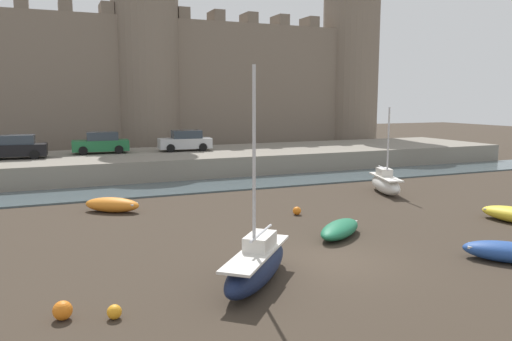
# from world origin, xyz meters

# --- Properties ---
(ground_plane) EXTENTS (160.00, 160.00, 0.00)m
(ground_plane) POSITION_xyz_m (0.00, 0.00, 0.00)
(ground_plane) COLOR #382D23
(water_channel) EXTENTS (80.00, 4.50, 0.10)m
(water_channel) POSITION_xyz_m (0.00, 16.04, 0.05)
(water_channel) COLOR #47565B
(water_channel) RESTS_ON ground
(quay_road) EXTENTS (56.91, 10.00, 1.52)m
(quay_road) POSITION_xyz_m (0.00, 23.29, 0.76)
(quay_road) COLOR gray
(quay_road) RESTS_ON ground
(castle) EXTENTS (51.77, 6.86, 21.57)m
(castle) POSITION_xyz_m (-0.00, 33.41, 8.18)
(castle) COLOR #7A6B5B
(castle) RESTS_ON ground
(rowboat_foreground_centre) EXTENTS (2.94, 2.45, 0.74)m
(rowboat_foreground_centre) POSITION_xyz_m (-6.14, 10.87, 0.39)
(rowboat_foreground_centre) COLOR orange
(rowboat_foreground_centre) RESTS_ON ground
(sailboat_midflat_centre) EXTENTS (3.87, 4.22, 6.58)m
(sailboat_midflat_centre) POSITION_xyz_m (-3.27, -0.92, 0.62)
(sailboat_midflat_centre) COLOR #141E3D
(sailboat_midflat_centre) RESTS_ON ground
(rowboat_near_channel_left) EXTENTS (3.12, 2.78, 0.65)m
(rowboat_near_channel_left) POSITION_xyz_m (1.89, 2.57, 0.34)
(rowboat_near_channel_left) COLOR #1E6B47
(rowboat_near_channel_left) RESTS_ON ground
(rowboat_foreground_right) EXTENTS (2.82, 2.94, 0.70)m
(rowboat_foreground_right) POSITION_xyz_m (5.55, -2.39, 0.37)
(rowboat_foreground_right) COLOR #234793
(rowboat_foreground_right) RESTS_ON ground
(sailboat_near_channel_right) EXTENTS (2.26, 4.16, 5.13)m
(sailboat_near_channel_right) POSITION_xyz_m (9.56, 9.70, 0.61)
(sailboat_near_channel_right) COLOR silver
(sailboat_near_channel_right) RESTS_ON ground
(mooring_buoy_mid_mud) EXTENTS (0.38, 0.38, 0.38)m
(mooring_buoy_mid_mud) POSITION_xyz_m (-7.61, -1.79, 0.19)
(mooring_buoy_mid_mud) COLOR orange
(mooring_buoy_mid_mud) RESTS_ON ground
(mooring_buoy_off_centre) EXTENTS (0.41, 0.41, 0.41)m
(mooring_buoy_off_centre) POSITION_xyz_m (2.08, 6.73, 0.20)
(mooring_buoy_off_centre) COLOR orange
(mooring_buoy_off_centre) RESTS_ON ground
(mooring_buoy_near_shore) EXTENTS (0.50, 0.50, 0.50)m
(mooring_buoy_near_shore) POSITION_xyz_m (-8.83, -1.32, 0.25)
(mooring_buoy_near_shore) COLOR orange
(mooring_buoy_near_shore) RESTS_ON ground
(car_quay_east) EXTENTS (4.19, 2.07, 1.62)m
(car_quay_east) POSITION_xyz_m (-11.00, 23.51, 2.30)
(car_quay_east) COLOR black
(car_quay_east) RESTS_ON quay_road
(car_quay_centre_east) EXTENTS (4.19, 2.07, 1.62)m
(car_quay_centre_east) POSITION_xyz_m (1.15, 24.18, 2.30)
(car_quay_centre_east) COLOR #B2B5B7
(car_quay_centre_east) RESTS_ON quay_road
(car_quay_west) EXTENTS (4.19, 2.07, 1.62)m
(car_quay_west) POSITION_xyz_m (-5.21, 24.79, 2.30)
(car_quay_west) COLOR #1E6638
(car_quay_west) RESTS_ON quay_road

